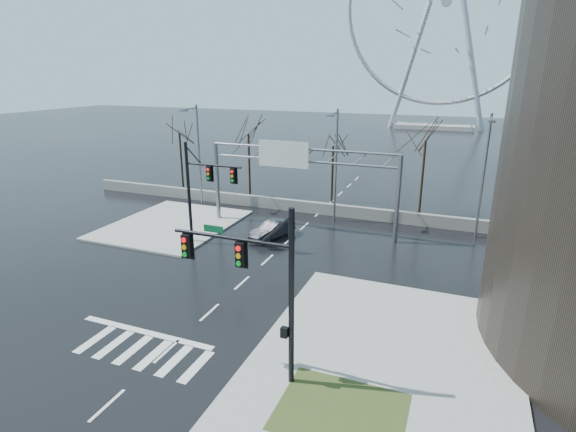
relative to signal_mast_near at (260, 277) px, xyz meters
The scene contains 18 objects.
ground 8.15m from the signal_mast_near, 141.85° to the left, with size 260.00×260.00×0.00m, color black.
sidewalk_right_ext 9.12m from the signal_mast_near, 51.18° to the left, with size 12.00×10.00×0.15m, color gray.
sidewalk_far 23.25m from the signal_mast_near, 135.18° to the left, with size 10.00×12.00×0.15m, color gray.
grass_strip 6.17m from the signal_mast_near, 13.99° to the right, with size 5.00×4.00×0.02m, color #36401A.
barrier_wall 24.96m from the signal_mast_near, 102.07° to the left, with size 52.00×0.50×1.10m, color slate.
signal_mast_near is the anchor object (origin of this frame).
signal_mast_far 17.03m from the signal_mast_near, 130.26° to the left, with size 4.72×0.41×8.00m.
sign_gantry 19.79m from the signal_mast_near, 106.19° to the left, with size 16.36×0.40×7.60m.
streetlight_left 28.07m from the signal_mast_near, 127.67° to the left, with size 0.50×2.55×10.00m.
streetlight_mid 22.44m from the signal_mast_near, 98.05° to the left, with size 0.50×2.55×10.00m.
streetlight_right 23.92m from the signal_mast_near, 68.25° to the left, with size 0.50×2.55×10.00m.
tree_far_left 36.36m from the signal_mast_near, 129.53° to the left, with size 3.50×3.50×7.00m.
tree_left 30.98m from the signal_mast_near, 117.18° to the left, with size 3.75×3.75×7.50m.
tree_center 29.00m from the signal_mast_near, 100.21° to the left, with size 3.25×3.25×6.50m.
tree_right 27.84m from the signal_mast_near, 82.02° to the left, with size 3.90×3.90×7.80m.
tree_far_right 30.45m from the signal_mast_near, 67.07° to the left, with size 3.40×3.40×6.80m.
ferris_wheel 101.29m from the signal_mast_near, 90.08° to the left, with size 45.00×6.00×50.91m.
car 18.21m from the signal_mast_near, 112.03° to the left, with size 1.45×4.16×1.37m, color black.
Camera 1 is at (12.39, -19.28, 12.93)m, focal length 28.00 mm.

